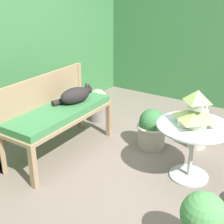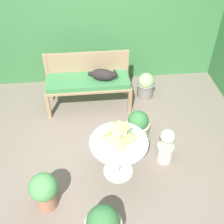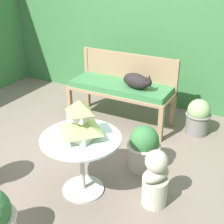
{
  "view_description": "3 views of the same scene",
  "coord_description": "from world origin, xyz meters",
  "px_view_note": "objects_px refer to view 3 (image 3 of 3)",
  "views": [
    {
      "loc": [
        -2.5,
        -1.25,
        1.96
      ],
      "look_at": [
        0.03,
        0.37,
        0.68
      ],
      "focal_mm": 50.0,
      "sensor_mm": 36.0,
      "label": 1
    },
    {
      "loc": [
        0.0,
        -2.84,
        3.23
      ],
      "look_at": [
        0.32,
        0.37,
        0.43
      ],
      "focal_mm": 45.0,
      "sensor_mm": 36.0,
      "label": 2
    },
    {
      "loc": [
        1.75,
        -2.47,
        2.07
      ],
      "look_at": [
        0.23,
        0.39,
        0.5
      ],
      "focal_mm": 50.0,
      "sensor_mm": 36.0,
      "label": 3
    }
  ],
  "objects_px": {
    "garden_bench": "(120,89)",
    "potted_plant_table_near": "(144,148)",
    "garden_bust": "(155,179)",
    "potted_plant_patio_mid": "(198,117)",
    "pagoda_birdhouse": "(80,122)",
    "cat": "(137,81)",
    "patio_table": "(81,149)"
  },
  "relations": [
    {
      "from": "cat",
      "to": "pagoda_birdhouse",
      "type": "height_order",
      "value": "pagoda_birdhouse"
    },
    {
      "from": "cat",
      "to": "potted_plant_patio_mid",
      "type": "xyz_separation_m",
      "value": [
        0.79,
        0.24,
        -0.44
      ]
    },
    {
      "from": "cat",
      "to": "potted_plant_patio_mid",
      "type": "bearing_deg",
      "value": 33.66
    },
    {
      "from": "garden_bust",
      "to": "potted_plant_patio_mid",
      "type": "height_order",
      "value": "garden_bust"
    },
    {
      "from": "potted_plant_table_near",
      "to": "garden_bust",
      "type": "bearing_deg",
      "value": -56.81
    },
    {
      "from": "patio_table",
      "to": "potted_plant_patio_mid",
      "type": "height_order",
      "value": "patio_table"
    },
    {
      "from": "patio_table",
      "to": "garden_bust",
      "type": "xyz_separation_m",
      "value": [
        0.69,
        0.16,
        -0.21
      ]
    },
    {
      "from": "pagoda_birdhouse",
      "to": "potted_plant_patio_mid",
      "type": "distance_m",
      "value": 1.91
    },
    {
      "from": "garden_bust",
      "to": "potted_plant_patio_mid",
      "type": "bearing_deg",
      "value": 24.4
    },
    {
      "from": "garden_bench",
      "to": "garden_bust",
      "type": "bearing_deg",
      "value": -52.34
    },
    {
      "from": "patio_table",
      "to": "pagoda_birdhouse",
      "type": "bearing_deg",
      "value": 0.0
    },
    {
      "from": "garden_bust",
      "to": "cat",
      "type": "bearing_deg",
      "value": 55.74
    },
    {
      "from": "garden_bench",
      "to": "potted_plant_table_near",
      "type": "xyz_separation_m",
      "value": [
        0.72,
        -0.86,
        -0.25
      ]
    },
    {
      "from": "cat",
      "to": "patio_table",
      "type": "height_order",
      "value": "cat"
    },
    {
      "from": "garden_bust",
      "to": "potted_plant_table_near",
      "type": "relative_size",
      "value": 1.14
    },
    {
      "from": "cat",
      "to": "garden_bust",
      "type": "relative_size",
      "value": 0.83
    },
    {
      "from": "garden_bench",
      "to": "pagoda_birdhouse",
      "type": "height_order",
      "value": "pagoda_birdhouse"
    },
    {
      "from": "pagoda_birdhouse",
      "to": "potted_plant_patio_mid",
      "type": "bearing_deg",
      "value": 67.45
    },
    {
      "from": "pagoda_birdhouse",
      "to": "garden_bust",
      "type": "bearing_deg",
      "value": 12.68
    },
    {
      "from": "potted_plant_table_near",
      "to": "cat",
      "type": "bearing_deg",
      "value": 119.59
    },
    {
      "from": "potted_plant_patio_mid",
      "to": "cat",
      "type": "bearing_deg",
      "value": -163.25
    },
    {
      "from": "patio_table",
      "to": "potted_plant_patio_mid",
      "type": "bearing_deg",
      "value": 67.45
    },
    {
      "from": "pagoda_birdhouse",
      "to": "potted_plant_table_near",
      "type": "height_order",
      "value": "pagoda_birdhouse"
    },
    {
      "from": "cat",
      "to": "potted_plant_table_near",
      "type": "distance_m",
      "value": 1.03
    },
    {
      "from": "cat",
      "to": "pagoda_birdhouse",
      "type": "bearing_deg",
      "value": -69.66
    },
    {
      "from": "patio_table",
      "to": "garden_bust",
      "type": "relative_size",
      "value": 1.31
    },
    {
      "from": "patio_table",
      "to": "potted_plant_table_near",
      "type": "distance_m",
      "value": 0.78
    },
    {
      "from": "garden_bust",
      "to": "garden_bench",
      "type": "bearing_deg",
      "value": 62.44
    },
    {
      "from": "potted_plant_table_near",
      "to": "pagoda_birdhouse",
      "type": "bearing_deg",
      "value": -120.51
    },
    {
      "from": "patio_table",
      "to": "potted_plant_table_near",
      "type": "height_order",
      "value": "patio_table"
    },
    {
      "from": "cat",
      "to": "potted_plant_table_near",
      "type": "height_order",
      "value": "cat"
    },
    {
      "from": "pagoda_birdhouse",
      "to": "potted_plant_table_near",
      "type": "xyz_separation_m",
      "value": [
        0.38,
        0.64,
        -0.52
      ]
    }
  ]
}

